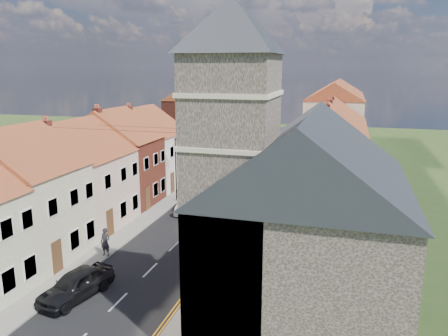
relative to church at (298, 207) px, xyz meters
The scene contains 23 objects.
ground 11.54m from the church, 160.45° to the right, with size 160.00×160.00×0.00m, color #2F421C.
road 28.87m from the church, 109.33° to the left, with size 7.00×90.00×0.02m, color black.
pavement_left 30.57m from the church, 117.29° to the left, with size 1.80×90.00×0.12m, color gray.
pavement_right 27.75m from the church, 100.53° to the left, with size 1.80×90.00×0.12m, color gray.
church is the anchor object (origin of this frame).
cottage_r_tudor 9.48m from the church, 90.57° to the left, with size 8.30×5.20×9.00m.
cottage_r_white_near 14.84m from the church, 90.23° to the left, with size 8.30×6.00×9.00m.
cottage_r_cream_mid 20.22m from the church, 90.17° to the left, with size 8.30×5.20×9.00m.
cottage_r_pink 25.61m from the church, 90.13° to the left, with size 8.30×6.00×9.00m.
cottage_r_white_far 31.00m from the church, 90.11° to the left, with size 8.30×5.20×9.00m.
cottage_r_cream_far 36.40m from the church, 90.09° to the left, with size 8.30×6.00×9.00m.
cottage_l_cream 18.84m from the church, behind, with size 8.30×6.30×9.10m.
cottage_l_white 20.61m from the church, 155.20° to the left, with size 8.30×6.90×8.80m.
cottage_l_brick_mid 23.81m from the church, 141.73° to the left, with size 8.30×5.70×9.10m.
cottage_l_pink 27.78m from the church, 132.28° to the left, with size 8.30×6.30×8.80m.
block_right_far 51.68m from the church, 90.07° to the left, with size 8.30×24.20×10.50m.
block_left_far 50.27m from the church, 111.79° to the left, with size 8.30×24.20×10.50m.
lamppost 21.38m from the church, 128.30° to the left, with size 0.88×0.15×6.00m.
car_near 12.95m from the church, behind, with size 1.87×4.64×1.58m, color black.
car_mid 18.72m from the church, 128.35° to the left, with size 1.45×4.16×1.37m, color #A3A6AA.
car_far 43.16m from the church, 104.93° to the left, with size 2.01×4.95×1.44m, color navy.
pedestrian_left 14.38m from the church, 164.40° to the left, with size 0.70×0.46×1.93m, color black.
pedestrian_right 6.89m from the church, 150.19° to the left, with size 0.90×0.70×1.85m, color black.
Camera 1 is at (11.53, -17.06, 12.53)m, focal length 35.00 mm.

